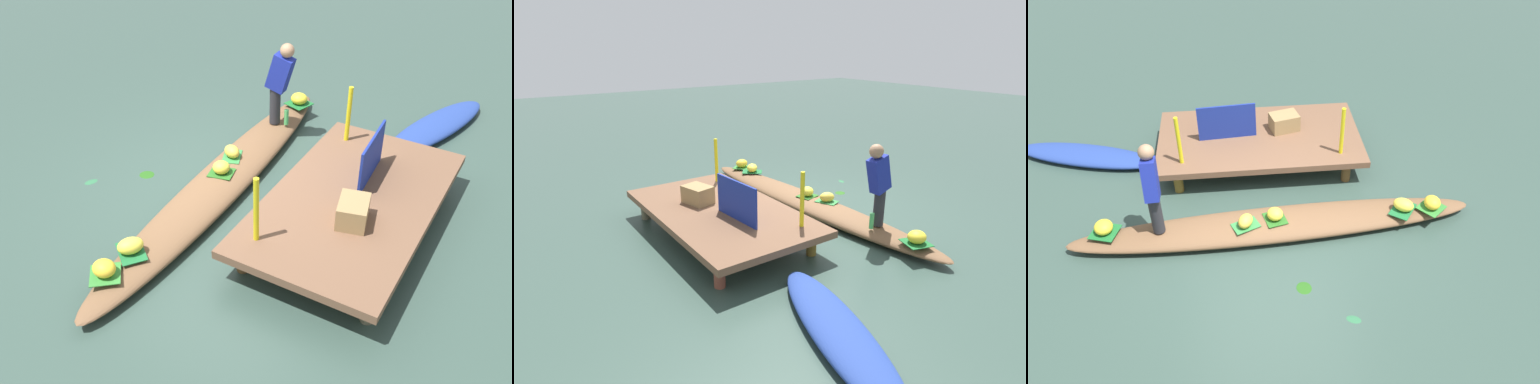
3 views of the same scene
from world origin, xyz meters
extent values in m
plane|color=#334A40|center=(0.00, 0.00, 0.00)|extent=(40.00, 40.00, 0.00)
cube|color=brown|center=(-0.08, 1.76, 0.38)|extent=(3.20, 1.80, 0.10)
cylinder|color=brown|center=(-1.36, 1.04, 0.17)|extent=(0.14, 0.14, 0.33)
cylinder|color=brown|center=(1.20, 1.04, 0.17)|extent=(0.14, 0.14, 0.33)
cylinder|color=brown|center=(-1.36, 2.48, 0.17)|extent=(0.14, 0.14, 0.33)
cylinder|color=#645E45|center=(1.20, 2.48, 0.17)|extent=(0.14, 0.14, 0.33)
ellipsoid|color=brown|center=(0.00, 0.00, 0.12)|extent=(5.60, 0.98, 0.23)
ellipsoid|color=navy|center=(-2.88, 1.99, 0.10)|extent=(2.45, 1.23, 0.19)
cube|color=#286421|center=(0.00, -0.01, 0.24)|extent=(0.34, 0.37, 0.01)
ellipsoid|color=yellow|center=(0.00, -0.01, 0.32)|extent=(0.31, 0.31, 0.17)
cube|color=#1C682D|center=(-2.26, -0.04, 0.24)|extent=(0.42, 0.42, 0.01)
ellipsoid|color=yellow|center=(-2.26, -0.04, 0.33)|extent=(0.24, 0.26, 0.18)
cube|color=#33833F|center=(-0.40, -0.11, 0.24)|extent=(0.42, 0.36, 0.01)
ellipsoid|color=yellow|center=(-0.40, -0.11, 0.32)|extent=(0.28, 0.31, 0.16)
cube|color=#338032|center=(2.19, -0.01, 0.24)|extent=(0.45, 0.45, 0.01)
ellipsoid|color=yellow|center=(2.19, -0.01, 0.33)|extent=(0.23, 0.26, 0.18)
cube|color=#1C6833|center=(1.78, -0.01, 0.24)|extent=(0.46, 0.48, 0.01)
ellipsoid|color=yellow|center=(1.78, -0.01, 0.32)|extent=(0.35, 0.34, 0.17)
cylinder|color=#28282D|center=(-1.55, -0.08, 0.51)|extent=(0.16, 0.16, 0.55)
cube|color=navy|center=(-1.55, -0.01, 1.03)|extent=(0.20, 0.42, 0.58)
sphere|color=#9E7556|center=(-1.56, 0.09, 1.38)|extent=(0.20, 0.20, 0.20)
cylinder|color=#4BB65D|center=(-1.58, 0.10, 0.35)|extent=(0.07, 0.07, 0.24)
cube|color=navy|center=(-0.58, 1.76, 0.72)|extent=(0.91, 0.10, 0.57)
cylinder|color=yellow|center=(-1.28, 1.16, 0.82)|extent=(0.06, 0.06, 0.77)
cylinder|color=yellow|center=(1.12, 1.16, 0.82)|extent=(0.06, 0.06, 0.77)
cube|color=#94764A|center=(0.33, 1.92, 0.57)|extent=(0.51, 0.42, 0.27)
ellipsoid|color=#245A18|center=(0.26, -1.07, 0.00)|extent=(0.24, 0.25, 0.01)
ellipsoid|color=#2B6640|center=(0.78, -1.60, 0.00)|extent=(0.21, 0.17, 0.01)
camera|label=1|loc=(5.14, 3.52, 4.37)|focal=40.45mm
camera|label=2|loc=(-5.40, 4.57, 2.82)|focal=30.02mm
camera|label=3|loc=(-0.44, -5.31, 5.04)|focal=36.89mm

